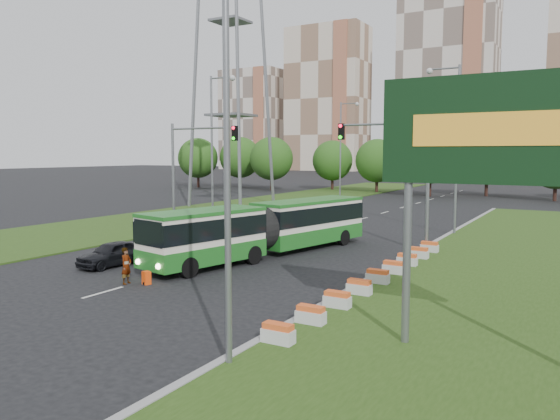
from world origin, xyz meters
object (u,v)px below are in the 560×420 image
Objects in this scene: car_left_near at (112,254)px; car_left_far at (241,222)px; traffic_mast_median at (401,162)px; traffic_mast_left at (190,160)px; transmission_pylon at (230,2)px; articulated_bus at (264,228)px; shopping_trolley at (146,278)px; pedestrian at (126,266)px; billboard at (491,142)px.

car_left_near is 13.70m from car_left_far.
traffic_mast_median is 1.00× the size of traffic_mast_left.
articulated_bus is (18.57, -23.50, -20.41)m from transmission_pylon.
traffic_mast_left reaches higher than shopping_trolley.
transmission_pylon is 36.24m from articulated_bus.
car_left_near is 6.42× the size of shopping_trolley.
traffic_mast_median is 0.51× the size of articulated_bus.
articulated_bus is at bearing -138.47° from traffic_mast_median.
transmission_pylon is at bearing 116.86° from traffic_mast_left.
car_left_near is (3.55, -10.88, -4.70)m from traffic_mast_left.
traffic_mast_left is 4.83× the size of pedestrian.
transmission_pylon is at bearing 133.48° from billboard.
traffic_mast_left reaches higher than articulated_bus.
articulated_bus is 26.70× the size of shopping_trolley.
shopping_trolley is at bearing -117.16° from traffic_mast_median.
billboard is 13.50× the size of shopping_trolley.
transmission_pylon is at bearing 18.09° from pedestrian.
traffic_mast_left is at bearing 112.65° from car_left_near.
pedestrian is 2.79× the size of shopping_trolley.
billboard is at bearing -105.20° from pedestrian.
traffic_mast_median is 9.10m from articulated_bus.
traffic_mast_left is at bearing -63.14° from transmission_pylon.
car_left_far is at bearing 144.26° from articulated_bus.
articulated_bus reaches higher than shopping_trolley.
traffic_mast_median is 2.10× the size of car_left_near.
traffic_mast_left is at bearing 18.76° from pedestrian.
transmission_pylon reaches higher than pedestrian.
car_left_near is (-5.40, -6.38, -0.95)m from articulated_bus.
billboard is 4.83× the size of pedestrian.
car_left_near is at bearing 167.80° from billboard.
articulated_bus is 8.41m from car_left_near.
shopping_trolley is at bearing -84.03° from articulated_bus.
billboard is 27.43m from car_left_far.
pedestrian is at bearing -64.95° from car_left_far.
pedestrian is (-15.51, 1.62, -5.34)m from billboard.
billboard and traffic_mast_left have the same top height.
transmission_pylon is at bearing 135.68° from car_left_far.
pedestrian is at bearing -62.67° from transmission_pylon.
transmission_pylon is (-24.78, 18.00, 16.65)m from traffic_mast_median.
pedestrian reaches higher than car_left_near.
traffic_mast_left is 0.18× the size of transmission_pylon.
traffic_mast_left is 16.08m from shopping_trolley.
pedestrian reaches higher than shopping_trolley.
billboard is at bearing -32.41° from car_left_far.
transmission_pylon is 29.38m from car_left_far.
billboard is 1.87× the size of car_left_far.
traffic_mast_median is at bearing 54.09° from articulated_bus.
traffic_mast_left is at bearing -176.23° from traffic_mast_median.
traffic_mast_median is 16.55m from shopping_trolley.
transmission_pylon is (-32.25, 34.00, 15.84)m from billboard.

